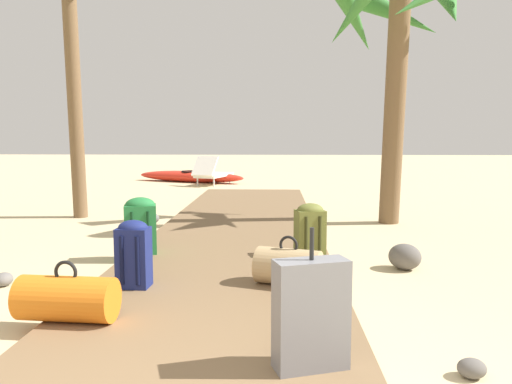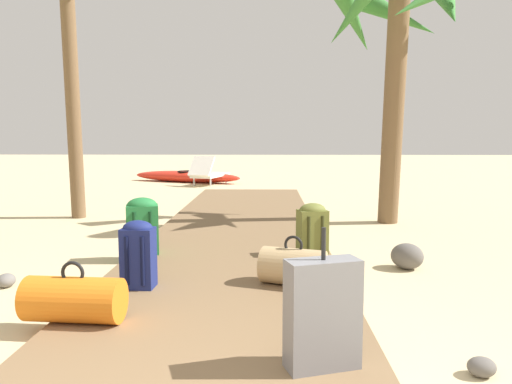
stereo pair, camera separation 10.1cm
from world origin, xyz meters
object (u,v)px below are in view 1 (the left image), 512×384
Objects in this scene: palm_tree_near_right at (398,34)px; backpack_navy at (133,252)px; duffel_bag_tan at (288,267)px; duffel_bag_orange at (67,298)px; backpack_olive at (310,228)px; backpack_green at (141,224)px; suitcase_grey at (311,314)px; kayak at (190,176)px; lounge_chair at (212,173)px.

backpack_navy is at bearing -130.10° from palm_tree_near_right.
duffel_bag_tan reaches higher than duffel_bag_orange.
backpack_navy reaches higher than backpack_olive.
backpack_navy is at bearing -77.66° from backpack_green.
backpack_green reaches higher than duffel_bag_tan.
suitcase_grey is at bearing -93.78° from backpack_olive.
backpack_olive is 9.70m from kayak.
suitcase_grey reaches higher than backpack_green.
backpack_olive is at bearing -121.33° from palm_tree_near_right.
palm_tree_near_right reaches higher than duffel_bag_orange.
backpack_navy is at bearing 133.76° from suitcase_grey.
backpack_green is at bearing 179.53° from backpack_olive.
backpack_olive reaches higher than duffel_bag_orange.
palm_tree_near_right reaches higher than backpack_navy.
backpack_green reaches higher than backpack_navy.
backpack_olive is 0.16× the size of kayak.
backpack_olive is 2.68m from duffel_bag_orange.
kayak is at bearing 107.07° from backpack_olive.
suitcase_grey reaches higher than lounge_chair.
kayak is (-2.67, 11.91, -0.22)m from suitcase_grey.
backpack_navy is 0.93× the size of backpack_green.
backpack_olive is 1.14m from duffel_bag_tan.
backpack_green is 9.31m from kayak.
backpack_navy reaches higher than duffel_bag_tan.
palm_tree_near_right is at bearing 72.37° from suitcase_grey.
backpack_olive is at bearing -0.47° from backpack_green.
palm_tree_near_right is at bearing 53.38° from duffel_bag_orange.
backpack_olive is 1.96m from backpack_navy.
palm_tree_near_right is at bearing -58.76° from kayak.
backpack_navy is at bearing -175.39° from duffel_bag_tan.
kayak is at bearing 104.03° from duffel_bag_tan.
suitcase_grey reaches higher than duffel_bag_orange.
backpack_navy is at bearing -82.94° from kayak.
suitcase_grey is 5.71m from palm_tree_near_right.
lounge_chair is at bearing 119.63° from palm_tree_near_right.
backpack_navy is 0.73× the size of suitcase_grey.
lounge_chair is at bearing 103.99° from backpack_olive.
duffel_bag_orange is 11.31m from kayak.
duffel_bag_orange is at bearing -84.64° from kayak.
backpack_green is 0.78× the size of suitcase_grey.
suitcase_grey is (-0.17, -2.64, 0.01)m from backpack_olive.
duffel_bag_orange is at bearing -88.31° from lounge_chair.
backpack_navy is 1.30m from duffel_bag_tan.
suitcase_grey is at bearing -86.99° from duffel_bag_tan.
palm_tree_near_right is (1.39, 2.28, 2.43)m from backpack_olive.
backpack_olive is 3.62m from palm_tree_near_right.
duffel_bag_tan is 1.78m from duffel_bag_orange.
duffel_bag_tan is at bearing -79.05° from lounge_chair.
backpack_green is at bearing -88.08° from lounge_chair.
suitcase_grey is at bearing -58.29° from backpack_green.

